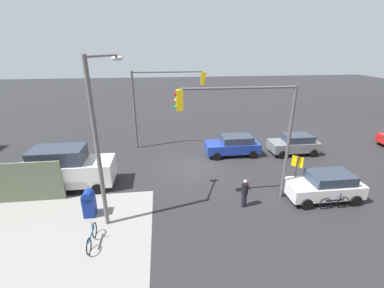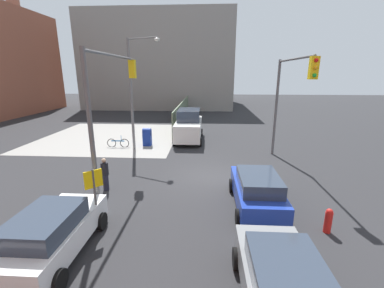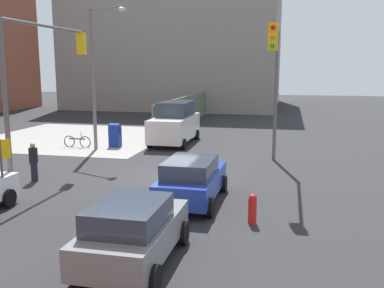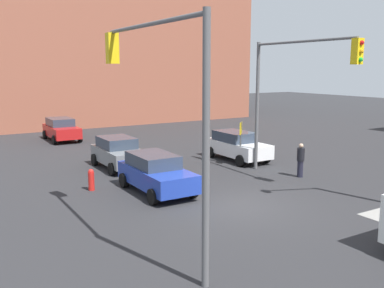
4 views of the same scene
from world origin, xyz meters
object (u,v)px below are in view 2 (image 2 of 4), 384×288
object	(u,v)px
coupe_gray	(283,282)
van_white_delivery	(189,126)
bicycle_leaning_on_fence	(118,143)
bicycle_at_crosswalk	(24,245)
street_lamp_corner	(135,87)
mailbox_blue	(147,136)
traffic_signal_se_corner	(288,90)
smokestack	(22,55)
traffic_signal_nw_corner	(112,95)
hatchback_blue	(257,190)
pedestrian_crossing	(105,174)
fire_hydrant	(328,220)
coupe_white	(52,232)

from	to	relation	value
coupe_gray	van_white_delivery	bearing A→B (deg)	11.57
bicycle_leaning_on_fence	bicycle_at_crosswalk	distance (m)	12.46
street_lamp_corner	mailbox_blue	world-z (taller)	street_lamp_corner
traffic_signal_se_corner	coupe_gray	bearing A→B (deg)	164.65
smokestack	traffic_signal_se_corner	distance (m)	43.34
traffic_signal_nw_corner	smokestack	bearing A→B (deg)	40.18
hatchback_blue	van_white_delivery	bearing A→B (deg)	17.82
smokestack	coupe_gray	bearing A→B (deg)	-139.11
traffic_signal_se_corner	van_white_delivery	world-z (taller)	traffic_signal_se_corner
traffic_signal_nw_corner	pedestrian_crossing	world-z (taller)	traffic_signal_nw_corner
traffic_signal_se_corner	hatchback_blue	bearing A→B (deg)	154.91
traffic_signal_se_corner	bicycle_at_crosswalk	distance (m)	14.46
pedestrian_crossing	fire_hydrant	bearing A→B (deg)	-24.35
traffic_signal_nw_corner	bicycle_leaning_on_fence	distance (m)	9.22
pedestrian_crossing	bicycle_leaning_on_fence	xyz separation A→B (m)	(7.60, 2.00, -0.51)
bicycle_at_crosswalk	hatchback_blue	bearing A→B (deg)	-66.42
coupe_gray	smokestack	bearing A→B (deg)	40.89
street_lamp_corner	bicycle_leaning_on_fence	world-z (taller)	street_lamp_corner
street_lamp_corner	bicycle_at_crosswalk	world-z (taller)	street_lamp_corner
mailbox_blue	bicycle_at_crosswalk	bearing A→B (deg)	175.60
bicycle_leaning_on_fence	coupe_white	bearing A→B (deg)	-169.91
street_lamp_corner	bicycle_leaning_on_fence	bearing A→B (deg)	72.71
hatchback_blue	bicycle_at_crosswalk	size ratio (longest dim) A/B	2.44
traffic_signal_nw_corner	bicycle_leaning_on_fence	bearing A→B (deg)	19.34
coupe_white	mailbox_blue	bearing A→B (deg)	0.04
coupe_gray	bicycle_at_crosswalk	world-z (taller)	coupe_gray
coupe_gray	street_lamp_corner	bearing A→B (deg)	27.71
coupe_gray	hatchback_blue	bearing A→B (deg)	-3.61
smokestack	coupe_gray	xyz separation A→B (m)	(-36.50, -31.60, -7.66)
coupe_white	bicycle_at_crosswalk	bearing A→B (deg)	90.36
traffic_signal_se_corner	bicycle_leaning_on_fence	xyz separation A→B (m)	(3.44, 11.70, -4.32)
bicycle_at_crosswalk	traffic_signal_nw_corner	bearing A→B (deg)	-17.63
van_white_delivery	fire_hydrant	bearing A→B (deg)	-155.62
fire_hydrant	coupe_gray	world-z (taller)	coupe_gray
smokestack	traffic_signal_se_corner	world-z (taller)	smokestack
traffic_signal_se_corner	coupe_white	distance (m)	13.60
traffic_signal_nw_corner	bicycle_at_crosswalk	world-z (taller)	traffic_signal_nw_corner
coupe_white	van_white_delivery	distance (m)	15.37
mailbox_blue	coupe_gray	bearing A→B (deg)	-155.64
traffic_signal_nw_corner	van_white_delivery	bearing A→B (deg)	-14.66
smokestack	fire_hydrant	size ratio (longest dim) A/B	18.08
mailbox_blue	pedestrian_crossing	xyz separation A→B (m)	(-8.20, 0.20, 0.09)
hatchback_blue	street_lamp_corner	bearing A→B (deg)	41.29
traffic_signal_se_corner	fire_hydrant	size ratio (longest dim) A/B	6.91
traffic_signal_se_corner	mailbox_blue	size ratio (longest dim) A/B	4.55
street_lamp_corner	fire_hydrant	xyz separation A→B (m)	(-10.06, -9.66, -4.22)
mailbox_blue	van_white_delivery	distance (m)	3.83
traffic_signal_nw_corner	coupe_gray	bearing A→B (deg)	-135.92
van_white_delivery	bicycle_leaning_on_fence	size ratio (longest dim) A/B	3.09
traffic_signal_nw_corner	fire_hydrant	size ratio (longest dim) A/B	6.91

